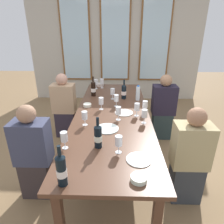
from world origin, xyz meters
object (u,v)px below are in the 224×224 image
Objects in this scene: white_plate_1 at (139,159)px; seated_person_0 at (64,107)px; white_plate_2 at (124,113)px; wine_glass_7 at (85,116)px; dining_table at (112,117)px; wine_glass_0 at (96,82)px; wine_glass_10 at (102,82)px; seated_person_1 at (163,109)px; wine_bottle_1 at (93,89)px; wine_bottle_2 at (61,170)px; wine_glass_8 at (116,98)px; seated_person_3 at (189,159)px; water_bottle at (138,93)px; wine_glass_11 at (145,105)px; wine_glass_5 at (113,92)px; wine_glass_4 at (101,101)px; tasting_bowl_0 at (87,105)px; wine_glass_3 at (137,108)px; wine_glass_6 at (144,114)px; tasting_bowl_1 at (139,178)px; wine_glass_1 at (119,142)px; tasting_bowl_2 at (100,85)px; wine_bottle_3 at (124,92)px; white_plate_0 at (107,129)px; wine_bottle_0 at (98,136)px; wine_glass_9 at (118,111)px; seated_person_2 at (34,155)px; wine_glass_2 at (64,137)px.

seated_person_0 is (-1.10, 1.72, -0.22)m from white_plate_1.
white_plate_2 is 0.60m from wine_glass_7.
wine_glass_7 is at bearing -131.68° from dining_table.
wine_glass_7 is at bearing -89.30° from wine_glass_0.
wine_glass_7 is at bearing -93.32° from wine_glass_10.
seated_person_1 is (0.84, 0.69, -0.15)m from dining_table.
wine_bottle_2 reaches higher than wine_bottle_1.
wine_glass_8 is (0.38, 1.57, -0.01)m from wine_bottle_2.
seated_person_3 is (1.17, -1.80, -0.33)m from wine_glass_0.
wine_glass_11 is at bearing -84.63° from water_bottle.
dining_table is 0.60m from wine_glass_5.
water_bottle is 1.38× the size of wine_glass_4.
wine_bottle_2 is 2.88× the size of tasting_bowl_0.
seated_person_1 reaches higher than wine_glass_4.
wine_glass_3 is 1.00× the size of wine_glass_11.
wine_glass_6 is 1.00× the size of wine_glass_10.
dining_table is 0.67m from water_bottle.
tasting_bowl_1 is at bearing -94.68° from water_bottle.
wine_glass_10 is at bearing 98.44° from wine_glass_1.
wine_glass_7 is at bearing -91.58° from tasting_bowl_2.
wine_glass_3 is (0.15, -0.66, 0.00)m from wine_bottle_3.
wine_glass_10 is (-0.46, 2.43, 0.10)m from tasting_bowl_1.
white_plate_0 is 1.42m from seated_person_0.
wine_bottle_0 is 1.80× the size of wine_glass_9.
wine_bottle_0 is at bearing -64.48° from seated_person_0.
wine_glass_0 is at bearing 118.58° from wine_glass_3.
wine_glass_6 is at bearing -14.07° from wine_glass_9.
wine_glass_8 is 1.32m from seated_person_2.
wine_glass_7 reaches higher than dining_table.
wine_glass_2 is 1.00× the size of wine_glass_7.
white_plate_2 is 0.92m from wine_glass_1.
wine_glass_9 is at bearing -44.33° from tasting_bowl_0.
wine_glass_9 is 0.16× the size of seated_person_3.
white_plate_0 is 1.50× the size of wine_glass_11.
wine_bottle_0 reaches higher than wine_glass_9.
wine_glass_6 is at bearing -67.21° from tasting_bowl_2.
wine_bottle_0 is 1.80× the size of wine_glass_3.
dining_table is 24.40× the size of tasting_bowl_0.
seated_person_3 is at bearing -32.85° from wine_glass_9.
wine_glass_7 is (0.02, 0.97, -0.01)m from wine_bottle_2.
wine_glass_6 is 1.11m from seated_person_1.
wine_glass_6 is (0.44, 0.17, 0.12)m from white_plate_0.
dining_table is 0.17m from white_plate_2.
wine_glass_6 is at bearing -62.66° from wine_glass_0.
tasting_bowl_2 reaches higher than white_plate_1.
white_plate_0 is 0.94m from seated_person_3.
seated_person_2 is at bearing -153.17° from wine_glass_9.
wine_bottle_0 is 0.99m from wine_glass_11.
wine_bottle_1 is 1.87× the size of wine_glass_8.
white_plate_1 is at bearing -74.43° from wine_glass_0.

